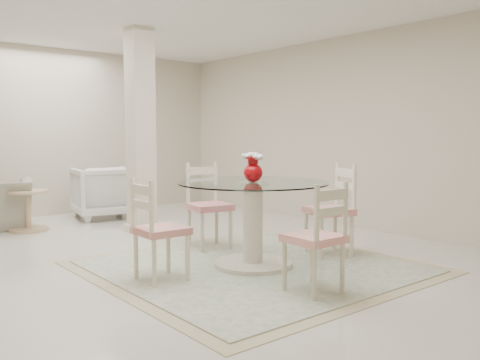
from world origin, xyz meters
TOP-DOWN VIEW (x-y plane):
  - ground at (0.00, 0.00)m, footprint 7.00×7.00m
  - room_shell at (0.00, 0.00)m, footprint 6.02×7.02m
  - column at (0.50, 1.30)m, footprint 0.30×0.30m
  - area_rug at (0.44, -1.07)m, footprint 2.91×2.91m
  - dining_table at (0.44, -1.07)m, footprint 1.46×1.46m
  - red_vase at (0.44, -1.07)m, footprint 0.22×0.21m
  - dining_chair_east at (1.44, -1.25)m, footprint 0.57×0.57m
  - dining_chair_north at (0.60, -0.06)m, footprint 0.50×0.50m
  - dining_chair_west at (-0.56, -0.92)m, footprint 0.41×0.41m
  - dining_chair_south at (0.29, -2.07)m, footprint 0.41×0.41m
  - armchair_white at (0.59, 2.73)m, footprint 1.01×1.03m
  - side_table at (-0.67, 2.32)m, footprint 0.53×0.53m

SIDE VIEW (x-z plane):
  - ground at x=0.00m, z-range 0.00..0.00m
  - area_rug at x=0.44m, z-range 0.00..0.02m
  - side_table at x=-0.67m, z-range -0.02..0.53m
  - armchair_white at x=0.59m, z-range 0.00..0.81m
  - dining_table at x=0.44m, z-range 0.01..0.85m
  - dining_chair_west at x=-0.56m, z-range 0.03..1.04m
  - dining_chair_south at x=0.29m, z-range 0.03..1.04m
  - dining_chair_north at x=0.60m, z-range 0.03..1.11m
  - dining_chair_east at x=1.44m, z-range 0.03..1.12m
  - red_vase at x=0.44m, z-range 0.84..1.13m
  - column at x=0.50m, z-range 0.00..2.70m
  - room_shell at x=0.00m, z-range 0.50..3.21m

